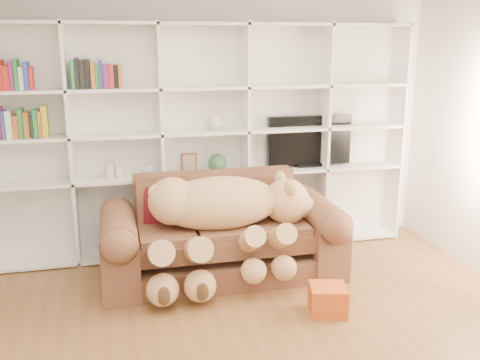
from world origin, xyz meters
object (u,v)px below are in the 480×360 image
object	(u,v)px
gift_box	(328,300)
tv	(309,141)
teddy_bear	(223,215)
sofa	(222,239)

from	to	relation	value
gift_box	tv	world-z (taller)	tv
teddy_bear	gift_box	xyz separation A→B (m)	(0.73, -0.79, -0.54)
teddy_bear	tv	size ratio (longest dim) A/B	1.77
sofa	tv	world-z (taller)	tv
sofa	teddy_bear	xyz separation A→B (m)	(-0.03, -0.19, 0.30)
gift_box	tv	size ratio (longest dim) A/B	0.32
sofa	gift_box	size ratio (longest dim) A/B	7.54
sofa	gift_box	bearing A→B (deg)	-54.52
teddy_bear	tv	bearing A→B (deg)	41.82
teddy_bear	gift_box	size ratio (longest dim) A/B	5.62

